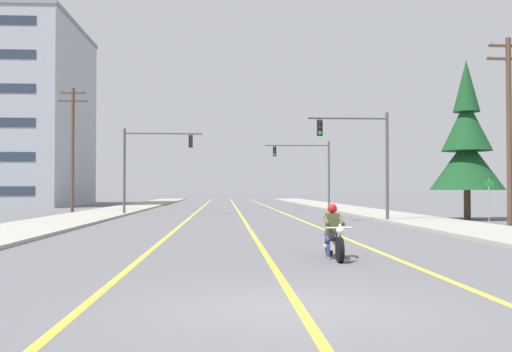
# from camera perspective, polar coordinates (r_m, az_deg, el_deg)

# --- Properties ---
(ground_plane) EXTENTS (400.00, 400.00, 0.00)m
(ground_plane) POSITION_cam_1_polar(r_m,az_deg,el_deg) (9.41, 3.53, -12.66)
(ground_plane) COLOR #5B5B60
(lane_stripe_center) EXTENTS (0.16, 100.00, 0.01)m
(lane_stripe_center) POSITION_cam_1_polar(r_m,az_deg,el_deg) (54.21, -1.88, -3.23)
(lane_stripe_center) COLOR yellow
(lane_stripe_center) RESTS_ON ground
(lane_stripe_left) EXTENTS (0.16, 100.00, 0.01)m
(lane_stripe_left) POSITION_cam_1_polar(r_m,az_deg,el_deg) (54.24, -5.47, -3.22)
(lane_stripe_left) COLOR yellow
(lane_stripe_left) RESTS_ON ground
(lane_stripe_right) EXTENTS (0.16, 100.00, 0.01)m
(lane_stripe_right) POSITION_cam_1_polar(r_m,az_deg,el_deg) (54.39, 1.69, -3.22)
(lane_stripe_right) COLOR yellow
(lane_stripe_right) RESTS_ON ground
(sidewalk_kerb_right) EXTENTS (4.40, 110.00, 0.14)m
(sidewalk_kerb_right) POSITION_cam_1_polar(r_m,az_deg,el_deg) (50.43, 9.61, -3.29)
(sidewalk_kerb_right) COLOR #9E998E
(sidewalk_kerb_right) RESTS_ON ground
(sidewalk_kerb_left) EXTENTS (4.40, 110.00, 0.14)m
(sidewalk_kerb_left) POSITION_cam_1_polar(r_m,az_deg,el_deg) (50.01, -13.47, -3.29)
(sidewalk_kerb_left) COLOR #9E998E
(sidewalk_kerb_left) RESTS_ON ground
(motorcycle_with_rider) EXTENTS (0.70, 2.19, 1.46)m
(motorcycle_with_rider) POSITION_cam_1_polar(r_m,az_deg,el_deg) (15.77, 7.58, -5.89)
(motorcycle_with_rider) COLOR black
(motorcycle_with_rider) RESTS_ON ground
(traffic_signal_near_right) EXTENTS (4.61, 0.37, 6.20)m
(traffic_signal_near_right) POSITION_cam_1_polar(r_m,az_deg,el_deg) (33.62, 10.51, 2.54)
(traffic_signal_near_right) COLOR #47474C
(traffic_signal_near_right) RESTS_ON ground
(traffic_signal_near_left) EXTENTS (5.62, 0.50, 6.20)m
(traffic_signal_near_left) POSITION_cam_1_polar(r_m,az_deg,el_deg) (42.64, -10.52, 1.82)
(traffic_signal_near_left) COLOR #47474C
(traffic_signal_near_left) RESTS_ON ground
(traffic_signal_mid_right) EXTENTS (5.93, 0.45, 6.20)m
(traffic_signal_mid_right) POSITION_cam_1_polar(r_m,az_deg,el_deg) (53.72, 5.27, 1.19)
(traffic_signal_mid_right) COLOR #47474C
(traffic_signal_mid_right) RESTS_ON ground
(utility_pole_right_near) EXTENTS (2.18, 0.26, 9.35)m
(utility_pole_right_near) POSITION_cam_1_polar(r_m,az_deg,el_deg) (31.56, 23.42, 4.61)
(utility_pole_right_near) COLOR #4C3828
(utility_pole_right_near) RESTS_ON ground
(utility_pole_left_near) EXTENTS (2.35, 0.26, 9.87)m
(utility_pole_left_near) POSITION_cam_1_polar(r_m,az_deg,el_deg) (48.54, -17.43, 2.86)
(utility_pole_left_near) COLOR #4C3828
(utility_pole_left_near) RESTS_ON ground
(conifer_tree_right_verge_near) EXTENTS (4.40, 4.40, 9.68)m
(conifer_tree_right_verge_near) POSITION_cam_1_polar(r_m,az_deg,el_deg) (37.62, 19.84, 2.73)
(conifer_tree_right_verge_near) COLOR #423023
(conifer_tree_right_verge_near) RESTS_ON ground
(street_sign) EXTENTS (0.44, 0.07, 2.40)m
(street_sign) POSITION_cam_1_polar(r_m,az_deg,el_deg) (32.72, 21.75, -1.81)
(street_sign) COLOR gray
(street_sign) RESTS_ON ground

